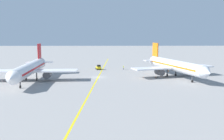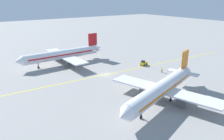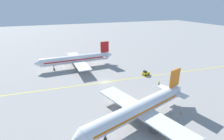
{
  "view_description": "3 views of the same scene",
  "coord_description": "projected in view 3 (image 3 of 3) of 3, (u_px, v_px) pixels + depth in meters",
  "views": [
    {
      "loc": [
        -3.58,
        84.02,
        14.5
      ],
      "look_at": [
        -4.51,
        0.83,
        2.49
      ],
      "focal_mm": 42.0,
      "sensor_mm": 36.0,
      "label": 1
    },
    {
      "loc": [
        -58.16,
        37.78,
        24.85
      ],
      "look_at": [
        -3.8,
        0.23,
        2.69
      ],
      "focal_mm": 35.0,
      "sensor_mm": 36.0,
      "label": 2
    },
    {
      "loc": [
        -55.65,
        18.21,
        27.11
      ],
      "look_at": [
        2.62,
        -3.73,
        3.34
      ],
      "focal_mm": 28.0,
      "sensor_mm": 36.0,
      "label": 3
    }
  ],
  "objects": [
    {
      "name": "traffic_cone_near_nose",
      "position": [
        181.0,
        113.0,
        45.72
      ],
      "size": [
        0.32,
        0.32,
        0.55
      ],
      "primitive_type": "cone",
      "color": "orange",
      "rests_on": "ground"
    },
    {
      "name": "airplane_adjacent_stand",
      "position": [
        77.0,
        59.0,
        78.31
      ],
      "size": [
        28.18,
        35.5,
        10.6
      ],
      "color": "white",
      "rests_on": "ground"
    },
    {
      "name": "apron_yellow_centreline",
      "position": [
        105.0,
        82.0,
        64.32
      ],
      "size": [
        6.44,
        119.87,
        0.01
      ],
      "primitive_type": "cube",
      "rotation": [
        0.0,
        0.0,
        -0.05
      ],
      "color": "yellow",
      "rests_on": "ground"
    },
    {
      "name": "airplane_at_gate",
      "position": [
        139.0,
        109.0,
        41.39
      ],
      "size": [
        28.28,
        34.77,
        10.6
      ],
      "color": "silver",
      "rests_on": "ground"
    },
    {
      "name": "traffic_cone_mid_apron",
      "position": [
        125.0,
        108.0,
        47.71
      ],
      "size": [
        0.32,
        0.32,
        0.55
      ],
      "primitive_type": "cone",
      "color": "orange",
      "rests_on": "ground"
    },
    {
      "name": "baggage_tug_white",
      "position": [
        146.0,
        73.0,
        70.28
      ],
      "size": [
        2.41,
        3.3,
        2.11
      ],
      "color": "gold",
      "rests_on": "ground"
    },
    {
      "name": "ground_crew_worker",
      "position": [
        159.0,
        83.0,
        61.56
      ],
      "size": [
        0.22,
        0.58,
        1.68
      ],
      "color": "#23232D",
      "rests_on": "ground"
    },
    {
      "name": "ground_plane",
      "position": [
        105.0,
        82.0,
        64.32
      ],
      "size": [
        400.0,
        400.0,
        0.0
      ],
      "primitive_type": "plane",
      "color": "gray"
    }
  ]
}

